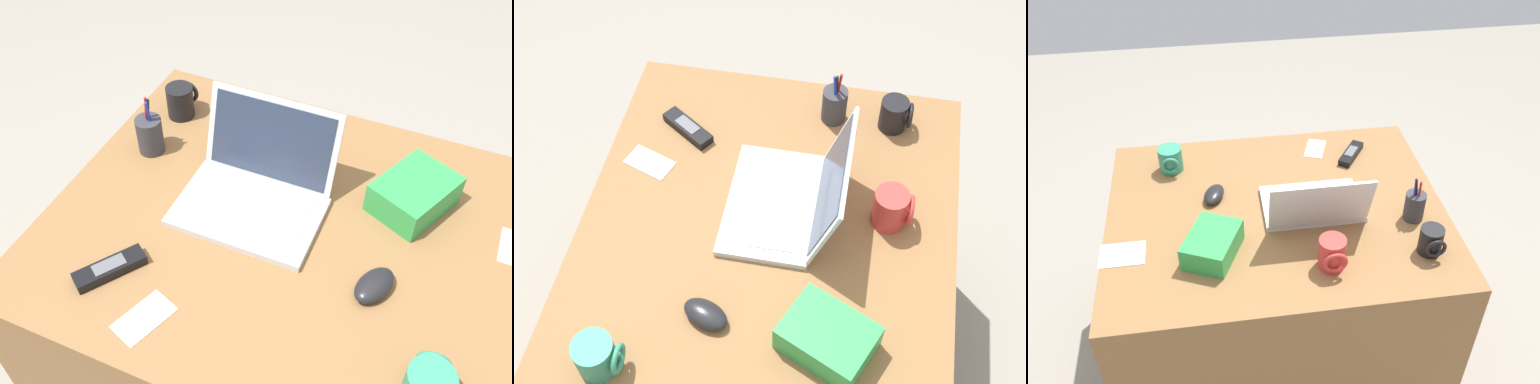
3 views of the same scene
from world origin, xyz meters
TOP-DOWN VIEW (x-y plane):
  - ground_plane at (0.00, 0.00)m, footprint 6.00×6.00m
  - desk at (0.00, 0.00)m, footprint 1.12×0.89m
  - laptop at (-0.12, 0.04)m, footprint 0.33×0.29m
  - computer_mouse at (0.20, -0.09)m, footprint 0.10×0.12m
  - coffee_mug_white at (-0.13, 0.28)m, footprint 0.08×0.09m
  - coffee_mug_spare at (-0.43, 0.27)m, footprint 0.07×0.08m
  - cordless_phone at (-0.32, -0.26)m, footprint 0.12×0.15m
  - pen_holder at (-0.43, 0.11)m, footprint 0.07×0.07m
  - snack_bag at (0.22, 0.18)m, footprint 0.20×0.22m
  - paper_note_near_laptop at (-0.20, -0.33)m, footprint 0.10×0.14m

SIDE VIEW (x-z plane):
  - ground_plane at x=0.00m, z-range 0.00..0.00m
  - desk at x=0.00m, z-range 0.00..0.73m
  - paper_note_near_laptop at x=-0.20m, z-range 0.73..0.73m
  - cordless_phone at x=-0.32m, z-range 0.73..0.75m
  - computer_mouse at x=0.20m, z-range 0.73..0.77m
  - snack_bag at x=0.22m, z-range 0.73..0.81m
  - laptop at x=-0.12m, z-range 0.67..0.88m
  - coffee_mug_spare at x=-0.43m, z-range 0.73..0.82m
  - pen_holder at x=-0.43m, z-range 0.70..0.86m
  - coffee_mug_white at x=-0.13m, z-range 0.73..0.83m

